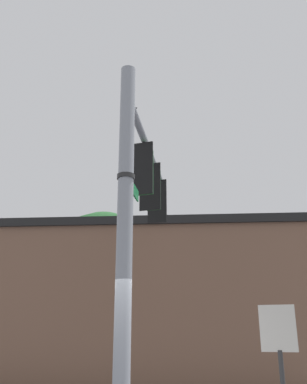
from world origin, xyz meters
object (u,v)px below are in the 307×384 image
object	(u,v)px
bird_flying	(131,108)
historical_marker	(280,350)
traffic_light_nearest_pole	(144,171)
street_name_sign	(129,183)
traffic_light_mid_outer	(159,203)
traffic_light_mid_inner	(152,189)

from	to	relation	value
bird_flying	historical_marker	size ratio (longest dim) A/B	0.18
traffic_light_nearest_pole	street_name_sign	bearing A→B (deg)	-80.69
traffic_light_nearest_pole	traffic_light_mid_outer	size ratio (longest dim) A/B	1.00
bird_flying	traffic_light_mid_inner	bearing A→B (deg)	-57.94
traffic_light_nearest_pole	bird_flying	world-z (taller)	bird_flying
street_name_sign	bird_flying	bearing A→B (deg)	111.41
street_name_sign	historical_marker	world-z (taller)	street_name_sign
traffic_light_mid_inner	traffic_light_mid_outer	bearing A→B (deg)	99.44
bird_flying	historical_marker	bearing A→B (deg)	-44.50
street_name_sign	historical_marker	bearing A→B (deg)	21.90
traffic_light_nearest_pole	traffic_light_mid_outer	xyz separation A→B (m)	(-0.40, 2.42, 0.00)
traffic_light_nearest_pole	historical_marker	bearing A→B (deg)	-11.80
traffic_light_nearest_pole	traffic_light_mid_inner	world-z (taller)	same
traffic_light_nearest_pole	bird_flying	size ratio (longest dim) A/B	3.51
traffic_light_nearest_pole	historical_marker	distance (m)	4.58
traffic_light_mid_inner	historical_marker	xyz separation A→B (m)	(2.81, -1.76, -3.72)
traffic_light_nearest_pole	historical_marker	world-z (taller)	traffic_light_nearest_pole
traffic_light_nearest_pole	traffic_light_mid_inner	xyz separation A→B (m)	(-0.20, 1.21, 0.00)
street_name_sign	bird_flying	world-z (taller)	bird_flying
bird_flying	historical_marker	distance (m)	9.95
bird_flying	traffic_light_mid_outer	bearing A→B (deg)	-44.41
traffic_light_mid_inner	street_name_sign	distance (m)	2.87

